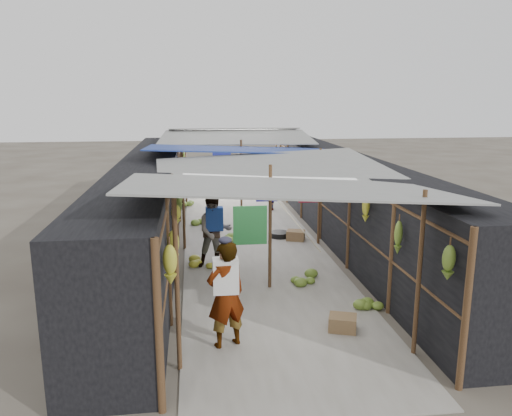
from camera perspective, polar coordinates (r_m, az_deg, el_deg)
name	(u,v)px	position (r m, az deg, el deg)	size (l,w,h in m)	color
ground	(300,361)	(7.93, 5.06, -17.04)	(80.00, 80.00, 0.00)	#6B6356
aisle_slab	(250,241)	(13.87, -0.65, -3.77)	(3.60, 16.00, 0.02)	#9E998E
stall_left	(150,203)	(13.56, -12.07, 0.54)	(1.40, 15.00, 2.30)	black
stall_right	(346,198)	(14.16, 10.27, 1.12)	(1.40, 15.00, 2.30)	black
crate_near	(343,323)	(8.84, 9.87, -12.88)	(0.46, 0.37, 0.28)	#886345
crate_mid	(296,236)	(13.93, 4.56, -3.16)	(0.49, 0.39, 0.29)	#886345
crate_back	(213,226)	(14.93, -4.98, -2.05)	(0.49, 0.40, 0.31)	#886345
black_basin	(280,235)	(14.20, 2.72, -3.08)	(0.56, 0.56, 0.17)	black
vendor_elderly	(226,295)	(7.96, -3.46, -9.86)	(0.64, 0.42, 1.76)	silver
shopper_blue	(215,232)	(11.65, -4.75, -2.70)	(0.83, 0.65, 1.70)	#1F329F
vendor_seated	(271,199)	(17.49, 1.76, 1.06)	(0.55, 0.31, 0.85)	#4B4641
market_canopy	(250,153)	(13.73, -0.72, 6.27)	(5.62, 15.20, 2.77)	brown
hanging_bananas	(250,185)	(13.16, -0.70, 2.61)	(3.96, 14.29, 0.82)	gold
floor_bananas	(227,243)	(13.19, -3.28, -4.03)	(3.88, 9.93, 0.35)	olive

